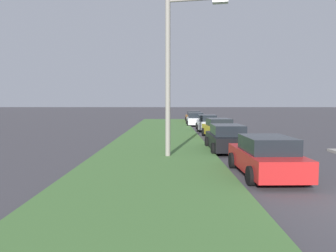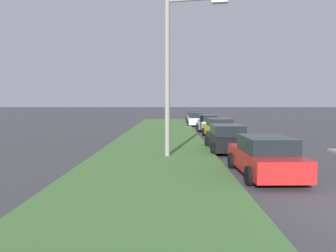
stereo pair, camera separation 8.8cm
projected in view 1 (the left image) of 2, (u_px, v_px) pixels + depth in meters
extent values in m
cube|color=#477238|center=(156.00, 150.00, 17.44)|extent=(60.00, 6.00, 0.12)
cube|color=red|center=(265.00, 160.00, 11.57)|extent=(4.34, 1.89, 0.70)
cube|color=black|center=(268.00, 144.00, 11.32)|extent=(2.23, 1.65, 0.55)
cylinder|color=black|center=(232.00, 160.00, 12.92)|extent=(0.64, 0.23, 0.64)
cylinder|color=black|center=(276.00, 160.00, 12.95)|extent=(0.64, 0.23, 0.64)
cylinder|color=black|center=(251.00, 176.00, 10.23)|extent=(0.64, 0.23, 0.64)
cylinder|color=black|center=(306.00, 176.00, 10.26)|extent=(0.64, 0.23, 0.64)
cube|color=black|center=(227.00, 141.00, 17.32)|extent=(4.30, 1.80, 0.70)
cube|color=black|center=(227.00, 130.00, 17.07)|extent=(2.20, 1.60, 0.55)
cylinder|color=black|center=(207.00, 142.00, 18.69)|extent=(0.64, 0.22, 0.64)
cylinder|color=black|center=(238.00, 142.00, 18.68)|extent=(0.64, 0.22, 0.64)
cylinder|color=black|center=(214.00, 149.00, 15.99)|extent=(0.64, 0.22, 0.64)
cylinder|color=black|center=(249.00, 149.00, 15.99)|extent=(0.64, 0.22, 0.64)
cube|color=gold|center=(218.00, 130.00, 23.72)|extent=(4.39, 2.02, 0.70)
cube|color=black|center=(219.00, 122.00, 23.47)|extent=(2.28, 1.71, 0.55)
cylinder|color=black|center=(203.00, 132.00, 25.04)|extent=(0.65, 0.25, 0.64)
cylinder|color=black|center=(226.00, 132.00, 25.13)|extent=(0.65, 0.25, 0.64)
cylinder|color=black|center=(210.00, 136.00, 22.35)|extent=(0.65, 0.25, 0.64)
cylinder|color=black|center=(235.00, 135.00, 22.44)|extent=(0.65, 0.25, 0.64)
cube|color=#B2B5BA|center=(207.00, 124.00, 29.95)|extent=(4.38, 1.99, 0.70)
cube|color=black|center=(207.00, 118.00, 29.70)|extent=(2.27, 1.70, 0.55)
cylinder|color=black|center=(197.00, 126.00, 31.35)|extent=(0.65, 0.25, 0.64)
cylinder|color=black|center=(215.00, 126.00, 31.27)|extent=(0.65, 0.25, 0.64)
cylinder|color=black|center=(198.00, 128.00, 28.66)|extent=(0.65, 0.25, 0.64)
cylinder|color=black|center=(218.00, 128.00, 28.58)|extent=(0.65, 0.25, 0.64)
cube|color=silver|center=(195.00, 121.00, 35.82)|extent=(4.32, 1.86, 0.70)
cube|color=black|center=(195.00, 115.00, 35.57)|extent=(2.22, 1.63, 0.55)
cylinder|color=black|center=(187.00, 122.00, 37.20)|extent=(0.64, 0.23, 0.64)
cylinder|color=black|center=(202.00, 122.00, 37.17)|extent=(0.64, 0.23, 0.64)
cylinder|color=black|center=(188.00, 124.00, 34.51)|extent=(0.64, 0.23, 0.64)
cylinder|color=black|center=(204.00, 124.00, 34.48)|extent=(0.64, 0.23, 0.64)
cube|color=orange|center=(193.00, 118.00, 41.95)|extent=(4.32, 1.85, 0.70)
cube|color=black|center=(194.00, 113.00, 41.71)|extent=(2.22, 1.63, 0.55)
cylinder|color=black|center=(186.00, 119.00, 43.31)|extent=(0.64, 0.23, 0.64)
cylinder|color=black|center=(199.00, 119.00, 43.33)|extent=(0.64, 0.23, 0.64)
cylinder|color=black|center=(187.00, 120.00, 40.62)|extent=(0.64, 0.23, 0.64)
cylinder|color=black|center=(201.00, 120.00, 40.64)|extent=(0.64, 0.23, 0.64)
cylinder|color=gray|center=(168.00, 80.00, 14.92)|extent=(0.24, 0.24, 7.50)
cylinder|color=gray|center=(194.00, 0.00, 14.42)|extent=(0.56, 2.38, 0.12)
cube|color=silver|center=(220.00, 0.00, 14.21)|extent=(0.48, 0.75, 0.24)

